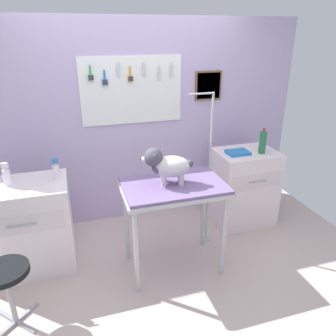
# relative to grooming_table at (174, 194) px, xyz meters

# --- Properties ---
(ground) EXTENTS (4.40, 4.00, 0.04)m
(ground) POSITION_rel_grooming_table_xyz_m (-0.15, -0.17, -0.81)
(ground) COLOR #C3AFA6
(rear_wall_panel) EXTENTS (4.00, 0.11, 2.30)m
(rear_wall_panel) POSITION_rel_grooming_table_xyz_m (-0.14, 1.11, 0.37)
(rear_wall_panel) COLOR #B7A5CF
(rear_wall_panel) RESTS_ON ground
(grooming_table) EXTENTS (0.93, 0.60, 0.89)m
(grooming_table) POSITION_rel_grooming_table_xyz_m (0.00, 0.00, 0.00)
(grooming_table) COLOR #B7B7BC
(grooming_table) RESTS_ON ground
(grooming_arm) EXTENTS (0.30, 0.11, 1.62)m
(grooming_arm) POSITION_rel_grooming_table_xyz_m (0.47, 0.32, -0.03)
(grooming_arm) COLOR #B7B7BC
(grooming_arm) RESTS_ON ground
(dog) EXTENTS (0.45, 0.28, 0.33)m
(dog) POSITION_rel_grooming_table_xyz_m (-0.06, 0.03, 0.28)
(dog) COLOR silver
(dog) RESTS_ON grooming_table
(counter_left) EXTENTS (0.80, 0.58, 0.88)m
(counter_left) POSITION_rel_grooming_table_xyz_m (-1.31, 0.41, -0.35)
(counter_left) COLOR silver
(counter_left) RESTS_ON ground
(cabinet_right) EXTENTS (0.68, 0.54, 0.89)m
(cabinet_right) POSITION_rel_grooming_table_xyz_m (1.05, 0.57, -0.35)
(cabinet_right) COLOR silver
(cabinet_right) RESTS_ON ground
(stool) EXTENTS (0.35, 0.35, 0.53)m
(stool) POSITION_rel_grooming_table_xyz_m (-1.40, -0.30, -0.35)
(stool) COLOR #9E9EA3
(stool) RESTS_ON ground
(spray_bottle_short) EXTENTS (0.06, 0.06, 0.22)m
(spray_bottle_short) POSITION_rel_grooming_table_xyz_m (-1.40, 0.43, 0.18)
(spray_bottle_short) COLOR white
(spray_bottle_short) RESTS_ON counter_left
(spray_bottle_tall) EXTENTS (0.06, 0.06, 0.20)m
(spray_bottle_tall) POSITION_rel_grooming_table_xyz_m (-0.99, 0.45, 0.17)
(spray_bottle_tall) COLOR white
(spray_bottle_tall) RESTS_ON counter_left
(soda_bottle) EXTENTS (0.08, 0.08, 0.29)m
(soda_bottle) POSITION_rel_grooming_table_xyz_m (1.18, 0.48, 0.23)
(soda_bottle) COLOR #266C41
(soda_bottle) RESTS_ON cabinet_right
(supply_tray) EXTENTS (0.24, 0.18, 0.04)m
(supply_tray) POSITION_rel_grooming_table_xyz_m (0.91, 0.53, 0.12)
(supply_tray) COLOR #2775C1
(supply_tray) RESTS_ON cabinet_right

